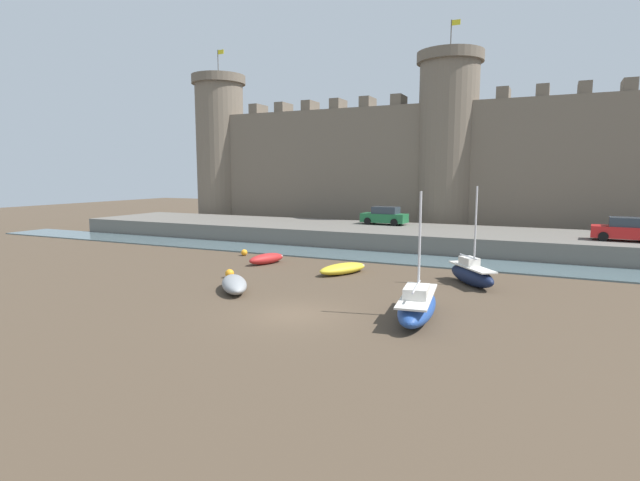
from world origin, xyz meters
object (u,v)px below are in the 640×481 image
object	(u,v)px
sailboat_foreground_centre	(417,305)
rowboat_midflat_left	(267,258)
rowboat_foreground_left	(343,268)
car_quay_west	(626,230)
sailboat_foreground_right	(471,274)
car_quay_centre_east	(385,216)
rowboat_near_channel_left	(234,284)
mooring_buoy_near_channel	(244,252)
mooring_buoy_off_centre	(230,274)

from	to	relation	value
sailboat_foreground_centre	rowboat_midflat_left	bearing A→B (deg)	145.79
rowboat_foreground_left	car_quay_west	size ratio (longest dim) A/B	0.89
rowboat_foreground_left	rowboat_midflat_left	xyz separation A→B (m)	(-5.94, 0.95, 0.03)
sailboat_foreground_right	car_quay_centre_east	distance (m)	18.71
rowboat_foreground_left	sailboat_foreground_right	world-z (taller)	sailboat_foreground_right
sailboat_foreground_right	car_quay_centre_east	world-z (taller)	sailboat_foreground_right
sailboat_foreground_centre	rowboat_near_channel_left	world-z (taller)	sailboat_foreground_centre
sailboat_foreground_right	mooring_buoy_near_channel	bearing A→B (deg)	169.84
rowboat_foreground_left	mooring_buoy_near_channel	size ratio (longest dim) A/B	7.86
rowboat_near_channel_left	car_quay_centre_east	world-z (taller)	car_quay_centre_east
car_quay_centre_east	car_quay_west	xyz separation A→B (m)	(18.39, -3.81, 0.00)
rowboat_midflat_left	mooring_buoy_near_channel	bearing A→B (deg)	145.77
car_quay_centre_east	rowboat_midflat_left	bearing A→B (deg)	-102.90
rowboat_near_channel_left	sailboat_foreground_right	world-z (taller)	sailboat_foreground_right
sailboat_foreground_centre	rowboat_foreground_left	distance (m)	9.86
rowboat_foreground_left	car_quay_centre_east	size ratio (longest dim) A/B	0.89
mooring_buoy_near_channel	mooring_buoy_off_centre	distance (m)	7.99
sailboat_foreground_centre	mooring_buoy_off_centre	xyz separation A→B (m)	(-11.94, 3.57, -0.35)
rowboat_near_channel_left	sailboat_foreground_right	xyz separation A→B (m)	(10.79, 6.78, 0.21)
rowboat_foreground_left	rowboat_midflat_left	distance (m)	6.02
rowboat_near_channel_left	car_quay_centre_east	xyz separation A→B (m)	(0.78, 22.52, 1.82)
mooring_buoy_near_channel	car_quay_centre_east	size ratio (longest dim) A/B	0.11
rowboat_near_channel_left	mooring_buoy_off_centre	size ratio (longest dim) A/B	6.87
rowboat_midflat_left	mooring_buoy_off_centre	world-z (taller)	rowboat_midflat_left
rowboat_midflat_left	sailboat_foreground_right	world-z (taller)	sailboat_foreground_right
sailboat_foreground_right	car_quay_west	size ratio (longest dim) A/B	1.28
sailboat_foreground_right	car_quay_centre_east	bearing A→B (deg)	122.45
sailboat_foreground_right	mooring_buoy_off_centre	world-z (taller)	sailboat_foreground_right
rowboat_near_channel_left	car_quay_west	size ratio (longest dim) A/B	0.85
rowboat_foreground_left	mooring_buoy_off_centre	distance (m)	6.74
rowboat_near_channel_left	car_quay_west	xyz separation A→B (m)	(19.17, 18.71, 1.82)
sailboat_foreground_centre	mooring_buoy_near_channel	world-z (taller)	sailboat_foreground_centre
rowboat_foreground_left	car_quay_west	xyz separation A→B (m)	(15.88, 12.10, 1.88)
sailboat_foreground_right	mooring_buoy_near_channel	xyz separation A→B (m)	(-16.70, 2.99, -0.38)
sailboat_foreground_centre	mooring_buoy_near_channel	distance (m)	18.92
rowboat_near_channel_left	car_quay_west	world-z (taller)	car_quay_west
rowboat_near_channel_left	car_quay_centre_east	bearing A→B (deg)	88.01
rowboat_midflat_left	car_quay_centre_east	xyz separation A→B (m)	(3.43, 14.97, 1.85)
mooring_buoy_near_channel	car_quay_west	size ratio (longest dim) A/B	0.11
rowboat_foreground_left	car_quay_centre_east	bearing A→B (deg)	98.98
rowboat_midflat_left	mooring_buoy_off_centre	xyz separation A→B (m)	(0.44, -4.85, -0.11)
sailboat_foreground_centre	sailboat_foreground_right	world-z (taller)	sailboat_foreground_right
rowboat_midflat_left	mooring_buoy_near_channel	distance (m)	3.96
car_quay_centre_east	sailboat_foreground_centre	bearing A→B (deg)	-69.06
rowboat_foreground_left	car_quay_centre_east	distance (m)	16.22
rowboat_foreground_left	mooring_buoy_near_channel	distance (m)	9.74
rowboat_foreground_left	car_quay_west	distance (m)	20.05
sailboat_foreground_centre	mooring_buoy_near_channel	xyz separation A→B (m)	(-15.65, 10.64, -0.37)
rowboat_near_channel_left	mooring_buoy_off_centre	world-z (taller)	rowboat_near_channel_left
rowboat_midflat_left	car_quay_centre_east	world-z (taller)	car_quay_centre_east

